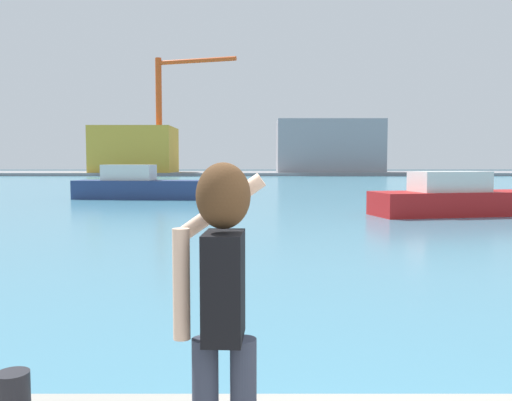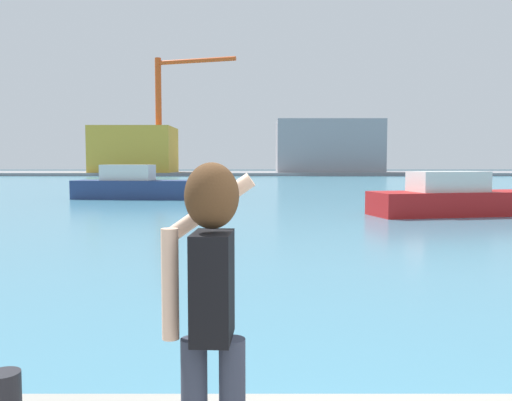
{
  "view_description": "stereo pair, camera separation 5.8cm",
  "coord_description": "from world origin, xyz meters",
  "px_view_note": "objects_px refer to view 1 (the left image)",
  "views": [
    {
      "loc": [
        -0.95,
        -1.9,
        2.25
      ],
      "look_at": [
        -0.94,
        7.74,
        1.55
      ],
      "focal_mm": 37.49,
      "sensor_mm": 36.0,
      "label": 1
    },
    {
      "loc": [
        -0.89,
        -1.9,
        2.25
      ],
      "look_at": [
        -0.94,
        7.74,
        1.55
      ],
      "focal_mm": 37.49,
      "sensor_mm": 36.0,
      "label": 2
    }
  ],
  "objects_px": {
    "boat_moored": "(143,186)",
    "port_crane": "(168,102)",
    "person_photographer": "(221,292)",
    "boat_moored_2": "(467,199)",
    "warehouse_right": "(328,146)",
    "warehouse_left": "(135,150)",
    "harbor_bollard": "(13,401)"
  },
  "relations": [
    {
      "from": "person_photographer",
      "to": "port_crane",
      "type": "distance_m",
      "value": 86.08
    },
    {
      "from": "warehouse_left",
      "to": "person_photographer",
      "type": "bearing_deg",
      "value": -77.01
    },
    {
      "from": "warehouse_left",
      "to": "boat_moored_2",
      "type": "bearing_deg",
      "value": -66.66
    },
    {
      "from": "boat_moored",
      "to": "warehouse_left",
      "type": "relative_size",
      "value": 0.66
    },
    {
      "from": "person_photographer",
      "to": "harbor_bollard",
      "type": "distance_m",
      "value": 1.76
    },
    {
      "from": "person_photographer",
      "to": "boat_moored",
      "type": "xyz_separation_m",
      "value": [
        -6.66,
        29.6,
        -0.8
      ]
    },
    {
      "from": "boat_moored_2",
      "to": "warehouse_right",
      "type": "distance_m",
      "value": 68.35
    },
    {
      "from": "harbor_bollard",
      "to": "boat_moored_2",
      "type": "relative_size",
      "value": 0.04
    },
    {
      "from": "warehouse_right",
      "to": "boat_moored",
      "type": "bearing_deg",
      "value": -108.23
    },
    {
      "from": "harbor_bollard",
      "to": "boat_moored",
      "type": "distance_m",
      "value": 29.45
    },
    {
      "from": "harbor_bollard",
      "to": "port_crane",
      "type": "bearing_deg",
      "value": 98.54
    },
    {
      "from": "person_photographer",
      "to": "warehouse_left",
      "type": "distance_m",
      "value": 90.02
    },
    {
      "from": "port_crane",
      "to": "person_photographer",
      "type": "bearing_deg",
      "value": -80.6
    },
    {
      "from": "warehouse_left",
      "to": "warehouse_right",
      "type": "xyz_separation_m",
      "value": [
        32.76,
        0.18,
        0.58
      ]
    },
    {
      "from": "person_photographer",
      "to": "warehouse_left",
      "type": "xyz_separation_m",
      "value": [
        -20.23,
        87.68,
        2.73
      ]
    },
    {
      "from": "boat_moored",
      "to": "warehouse_left",
      "type": "distance_m",
      "value": 59.75
    },
    {
      "from": "boat_moored",
      "to": "boat_moored_2",
      "type": "xyz_separation_m",
      "value": [
        15.76,
        -9.88,
        -0.08
      ]
    },
    {
      "from": "person_photographer",
      "to": "boat_moored_2",
      "type": "height_order",
      "value": "person_photographer"
    },
    {
      "from": "person_photographer",
      "to": "boat_moored_2",
      "type": "xyz_separation_m",
      "value": [
        9.1,
        19.72,
        -0.89
      ]
    },
    {
      "from": "boat_moored_2",
      "to": "harbor_bollard",
      "type": "bearing_deg",
      "value": -130.41
    },
    {
      "from": "person_photographer",
      "to": "port_crane",
      "type": "xyz_separation_m",
      "value": [
        -13.96,
        84.3,
        10.38
      ]
    },
    {
      "from": "person_photographer",
      "to": "harbor_bollard",
      "type": "bearing_deg",
      "value": 68.58
    },
    {
      "from": "port_crane",
      "to": "warehouse_right",
      "type": "bearing_deg",
      "value": 7.66
    },
    {
      "from": "boat_moored_2",
      "to": "port_crane",
      "type": "xyz_separation_m",
      "value": [
        -23.06,
        64.58,
        11.27
      ]
    },
    {
      "from": "harbor_bollard",
      "to": "warehouse_right",
      "type": "relative_size",
      "value": 0.02
    },
    {
      "from": "warehouse_right",
      "to": "person_photographer",
      "type": "bearing_deg",
      "value": -98.12
    },
    {
      "from": "boat_moored_2",
      "to": "warehouse_right",
      "type": "bearing_deg",
      "value": 75.5
    },
    {
      "from": "boat_moored",
      "to": "person_photographer",
      "type": "bearing_deg",
      "value": -71.93
    },
    {
      "from": "person_photographer",
      "to": "warehouse_right",
      "type": "bearing_deg",
      "value": -5.4
    },
    {
      "from": "warehouse_left",
      "to": "harbor_bollard",
      "type": "bearing_deg",
      "value": -77.8
    },
    {
      "from": "person_photographer",
      "to": "boat_moored",
      "type": "distance_m",
      "value": 30.35
    },
    {
      "from": "boat_moored",
      "to": "port_crane",
      "type": "relative_size",
      "value": 0.47
    }
  ]
}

